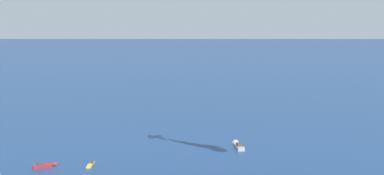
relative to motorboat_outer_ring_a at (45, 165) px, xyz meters
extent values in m
cube|color=#B21E1E|center=(-0.89, 0.37, -0.09)|extent=(5.82, 3.79, 0.89)
cone|color=#B21E1E|center=(2.25, -0.94, -0.09)|extent=(2.00, 2.19, 1.78)
cube|color=#38383D|center=(-1.27, 0.53, 0.68)|extent=(2.35, 2.07, 0.67)
cube|color=gold|center=(10.06, -9.29, -0.19)|extent=(4.26, 3.72, 0.69)
cone|color=gold|center=(7.97, -10.90, -0.19)|extent=(1.72, 1.77, 1.38)
cube|color=#38383D|center=(10.32, -9.09, 0.41)|extent=(1.87, 1.80, 0.52)
cube|color=#9E9993|center=(55.41, -33.12, 0.05)|extent=(6.70, 7.09, 1.18)
cone|color=#9E9993|center=(58.43, -29.75, 0.05)|extent=(3.03, 2.99, 2.37)
cube|color=#38383D|center=(55.04, -33.54, 1.09)|extent=(3.14, 3.19, 0.89)
camera|label=1|loc=(-77.32, -125.16, 44.76)|focal=44.53mm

